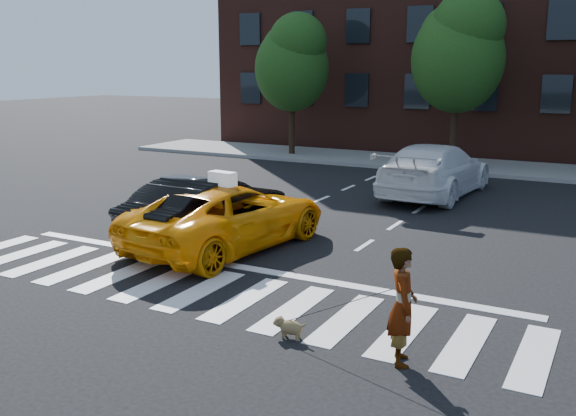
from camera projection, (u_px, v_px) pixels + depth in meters
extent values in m
plane|color=black|center=(201.00, 291.00, 12.18)|extent=(120.00, 120.00, 0.00)
cube|color=silver|center=(201.00, 290.00, 12.18)|extent=(13.00, 2.40, 0.01)
cube|color=silver|center=(245.00, 268.00, 13.56)|extent=(12.00, 0.30, 0.01)
cube|color=slate|center=(443.00, 164.00, 27.23)|extent=(30.00, 4.00, 0.15)
cube|color=#4B231A|center=(488.00, 28.00, 32.39)|extent=(26.00, 10.00, 12.00)
cylinder|color=black|center=(292.00, 122.00, 29.68)|extent=(0.28, 0.28, 3.25)
ellipsoid|color=#15390F|center=(292.00, 69.00, 29.16)|extent=(3.38, 3.38, 3.89)
sphere|color=#15390F|center=(298.00, 42.00, 28.54)|extent=(2.60, 2.60, 2.60)
sphere|color=#15390F|center=(288.00, 50.00, 29.35)|extent=(2.34, 2.34, 2.34)
cylinder|color=black|center=(454.00, 126.00, 26.20)|extent=(0.28, 0.28, 3.55)
ellipsoid|color=#15390F|center=(458.00, 60.00, 25.62)|extent=(3.69, 3.69, 4.25)
sphere|color=#15390F|center=(469.00, 26.00, 24.99)|extent=(2.84, 2.84, 2.84)
sphere|color=#15390F|center=(452.00, 36.00, 25.80)|extent=(2.56, 2.56, 2.56)
imported|color=#FF9705|center=(228.00, 216.00, 14.95)|extent=(3.16, 5.69, 1.51)
imported|color=black|center=(207.00, 208.00, 15.58)|extent=(1.96, 4.89, 1.58)
imported|color=white|center=(435.00, 170.00, 20.88)|extent=(2.71, 6.02, 1.71)
imported|color=#999999|center=(403.00, 306.00, 9.06)|extent=(0.63, 0.74, 1.72)
ellipsoid|color=#8E6348|center=(291.00, 327.00, 10.03)|extent=(0.42, 0.24, 0.23)
sphere|color=#8E6348|center=(279.00, 322.00, 10.10)|extent=(0.18, 0.18, 0.17)
sphere|color=#8E6348|center=(275.00, 323.00, 10.13)|extent=(0.09, 0.09, 0.08)
cylinder|color=#8E6348|center=(303.00, 326.00, 9.94)|extent=(0.12, 0.04, 0.10)
sphere|color=#8E6348|center=(281.00, 318.00, 10.14)|extent=(0.06, 0.06, 0.06)
sphere|color=#8E6348|center=(278.00, 320.00, 10.04)|extent=(0.06, 0.06, 0.06)
cylinder|color=#8E6348|center=(283.00, 335.00, 10.06)|extent=(0.05, 0.05, 0.11)
cylinder|color=#8E6348|center=(285.00, 332.00, 10.15)|extent=(0.05, 0.05, 0.11)
cylinder|color=#8E6348|center=(297.00, 337.00, 9.97)|extent=(0.05, 0.05, 0.11)
cylinder|color=#8E6348|center=(299.00, 335.00, 10.06)|extent=(0.05, 0.05, 0.11)
cube|color=white|center=(223.00, 179.00, 14.58)|extent=(0.68, 0.36, 0.32)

